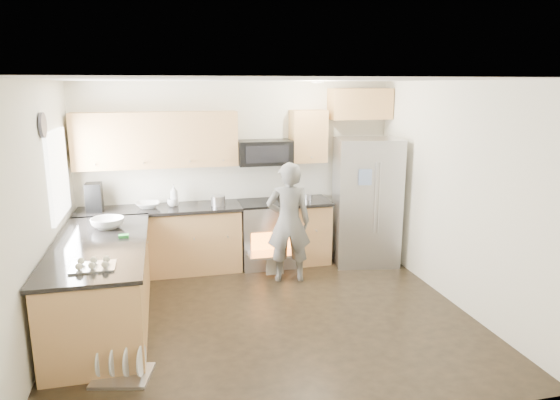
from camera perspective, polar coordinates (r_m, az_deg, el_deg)
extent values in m
plane|color=black|center=(5.77, -1.49, -13.21)|extent=(4.50, 4.50, 0.00)
cube|color=white|center=(7.25, -4.81, 3.06)|extent=(4.50, 0.04, 2.60)
cube|color=white|center=(3.47, 5.24, -8.10)|extent=(4.50, 0.04, 2.60)
cube|color=white|center=(5.35, -25.88, -1.80)|extent=(0.04, 4.00, 2.60)
cube|color=white|center=(6.17, 19.33, 0.61)|extent=(0.04, 4.00, 2.60)
cube|color=white|center=(5.17, -1.67, 13.59)|extent=(4.50, 4.00, 0.04)
cube|color=white|center=(6.26, -24.03, 2.71)|extent=(0.04, 1.00, 1.00)
cylinder|color=#F2E3C1|center=(6.47, 4.34, 13.31)|extent=(0.14, 0.14, 0.02)
cylinder|color=#474754|center=(5.65, -25.49, 7.73)|extent=(0.03, 0.26, 0.26)
cube|color=tan|center=(7.09, -13.36, -4.69)|extent=(2.15, 0.60, 0.87)
cube|color=black|center=(6.95, -13.56, -1.03)|extent=(2.19, 0.64, 0.04)
cube|color=tan|center=(7.38, 3.39, -3.65)|extent=(0.50, 0.60, 0.87)
cube|color=black|center=(7.25, 3.46, -0.11)|extent=(0.54, 0.64, 0.04)
cube|color=tan|center=(6.94, -13.93, 6.69)|extent=(2.16, 0.33, 0.74)
cube|color=tan|center=(7.23, 3.23, 7.30)|extent=(0.50, 0.33, 0.74)
cube|color=tan|center=(7.46, 9.13, 10.79)|extent=(0.90, 0.33, 0.44)
imported|color=white|center=(6.97, -14.86, -0.56)|extent=(0.32, 0.32, 0.08)
imported|color=white|center=(6.99, -12.02, 0.56)|extent=(0.11, 0.12, 0.30)
imported|color=white|center=(6.97, -12.19, -0.30)|extent=(0.14, 0.14, 0.11)
cylinder|color=#B7B7BC|center=(6.92, -7.10, -0.08)|extent=(0.20, 0.20, 0.14)
cube|color=black|center=(6.96, -20.48, 0.29)|extent=(0.20, 0.24, 0.38)
cylinder|color=#B7B7BC|center=(7.22, 3.21, 0.35)|extent=(0.10, 0.10, 0.08)
cube|color=tan|center=(5.76, -19.59, -9.29)|extent=(0.90, 2.30, 0.87)
cube|color=black|center=(5.61, -19.95, -4.83)|extent=(0.96, 2.36, 0.04)
imported|color=white|center=(6.13, -19.11, -2.50)|extent=(0.38, 0.38, 0.12)
cube|color=green|center=(5.71, -17.42, -3.96)|extent=(0.11, 0.07, 0.03)
cube|color=#B7B7BC|center=(4.86, -20.60, -6.83)|extent=(0.39, 0.30, 0.08)
cube|color=#B7B7BC|center=(7.20, -1.53, -3.93)|extent=(0.76, 0.62, 0.90)
cube|color=black|center=(7.08, -1.56, -0.33)|extent=(0.76, 0.60, 0.03)
cube|color=orange|center=(6.92, -1.00, -5.07)|extent=(0.56, 0.02, 0.34)
cube|color=#B7B7BC|center=(6.80, -0.69, -6.17)|extent=(0.70, 0.34, 0.03)
cube|color=beige|center=(6.80, -0.60, -7.38)|extent=(0.24, 0.03, 0.28)
cube|color=black|center=(7.07, -1.79, 5.46)|extent=(0.76, 0.40, 0.34)
cube|color=#B7B7BC|center=(7.29, 9.82, -0.17)|extent=(1.00, 0.84, 1.82)
cylinder|color=#B7B7BC|center=(6.93, 10.78, 0.20)|extent=(0.02, 0.02, 0.99)
cylinder|color=#B7B7BC|center=(6.95, 11.23, 0.22)|extent=(0.02, 0.02, 0.99)
cube|color=pink|center=(7.07, 12.38, -1.26)|extent=(0.23, 0.05, 0.30)
cube|color=#93B2EC|center=(6.81, 9.72, 2.58)|extent=(0.18, 0.04, 0.22)
imported|color=slate|center=(6.52, 0.99, -2.57)|extent=(0.63, 0.47, 1.59)
cube|color=#B7B7BC|center=(4.92, -17.55, -18.61)|extent=(0.57, 0.50, 0.03)
cylinder|color=white|center=(4.90, -19.75, -16.87)|extent=(0.08, 0.27, 0.28)
cylinder|color=white|center=(4.86, -18.38, -17.00)|extent=(0.08, 0.27, 0.28)
cylinder|color=white|center=(4.83, -16.98, -17.12)|extent=(0.08, 0.27, 0.28)
cylinder|color=white|center=(4.80, -15.56, -17.23)|extent=(0.08, 0.27, 0.28)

